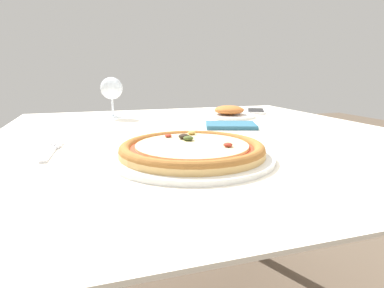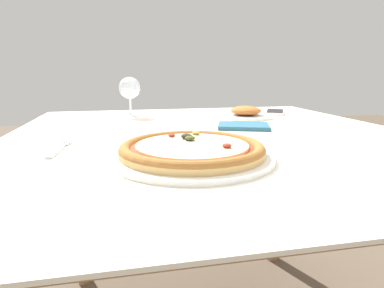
# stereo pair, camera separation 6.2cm
# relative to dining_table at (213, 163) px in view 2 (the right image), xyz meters

# --- Properties ---
(dining_table) EXTENTS (1.11, 1.18, 0.74)m
(dining_table) POSITION_rel_dining_table_xyz_m (0.00, 0.00, 0.00)
(dining_table) COLOR #997047
(dining_table) RESTS_ON ground_plane
(pizza_plate) EXTENTS (0.32, 0.32, 0.04)m
(pizza_plate) POSITION_rel_dining_table_xyz_m (-0.11, -0.25, 0.10)
(pizza_plate) COLOR white
(pizza_plate) RESTS_ON dining_table
(fork) EXTENTS (0.03, 0.17, 0.00)m
(fork) POSITION_rel_dining_table_xyz_m (-0.38, -0.11, 0.09)
(fork) COLOR silver
(fork) RESTS_ON dining_table
(wine_glass_far_left) EXTENTS (0.08, 0.08, 0.15)m
(wine_glass_far_left) POSITION_rel_dining_table_xyz_m (-0.22, 0.39, 0.19)
(wine_glass_far_left) COLOR silver
(wine_glass_far_left) RESTS_ON dining_table
(cell_phone) EXTENTS (0.13, 0.16, 0.01)m
(cell_phone) POSITION_rel_dining_table_xyz_m (0.36, 0.36, 0.09)
(cell_phone) COLOR white
(cell_phone) RESTS_ON dining_table
(side_plate) EXTENTS (0.19, 0.19, 0.04)m
(side_plate) POSITION_rel_dining_table_xyz_m (0.20, 0.27, 0.10)
(side_plate) COLOR white
(side_plate) RESTS_ON dining_table
(napkin_folded) EXTENTS (0.18, 0.15, 0.01)m
(napkin_folded) POSITION_rel_dining_table_xyz_m (0.11, 0.06, 0.09)
(napkin_folded) COLOR #2D607A
(napkin_folded) RESTS_ON dining_table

